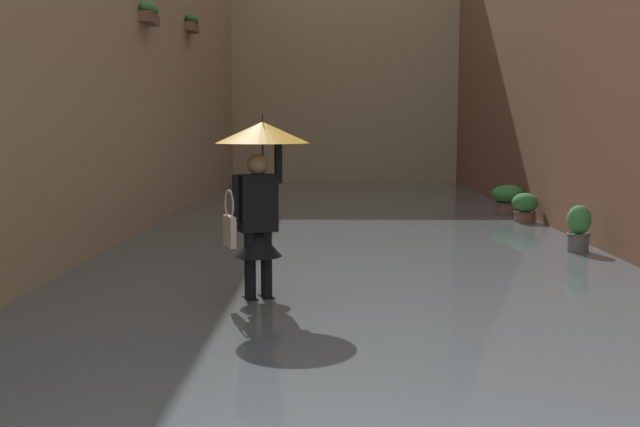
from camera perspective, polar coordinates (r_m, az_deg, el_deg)
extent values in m
plane|color=slate|center=(13.05, 2.46, -1.50)|extent=(60.00, 60.00, 0.00)
cube|color=#515B60|center=(13.05, 2.46, -1.30)|extent=(7.98, 27.15, 0.09)
cube|color=brown|center=(17.02, -9.96, 14.08)|extent=(0.20, 0.70, 0.18)
ellipsoid|color=#2D7033|center=(17.05, -9.97, 14.62)|extent=(0.28, 0.76, 0.24)
cube|color=brown|center=(13.31, -13.17, 14.58)|extent=(0.20, 0.70, 0.18)
ellipsoid|color=#428947|center=(13.34, -13.19, 15.26)|extent=(0.28, 0.76, 0.24)
cube|color=tan|center=(24.51, 1.91, 12.36)|extent=(10.78, 1.80, 8.54)
cube|color=black|center=(7.73, -5.44, -6.90)|extent=(0.20, 0.26, 0.10)
cylinder|color=black|center=(7.65, -5.48, -4.01)|extent=(0.16, 0.16, 0.69)
cube|color=black|center=(7.79, -4.17, -6.79)|extent=(0.20, 0.26, 0.10)
cylinder|color=black|center=(7.70, -4.20, -3.92)|extent=(0.16, 0.16, 0.69)
cube|color=black|center=(7.58, -4.88, 0.82)|extent=(0.44, 0.36, 0.60)
cone|color=black|center=(7.64, -4.85, -2.30)|extent=(0.66, 0.66, 0.28)
sphere|color=#8C664C|center=(7.55, -4.91, 3.84)|extent=(0.21, 0.21, 0.21)
cylinder|color=black|center=(7.62, -3.27, 4.02)|extent=(0.11, 0.11, 0.44)
cylinder|color=black|center=(7.51, -6.55, 1.19)|extent=(0.11, 0.11, 0.48)
cylinder|color=black|center=(7.56, -4.49, 4.70)|extent=(0.02, 0.02, 0.43)
cone|color=gold|center=(7.56, -4.50, 6.32)|extent=(0.97, 0.97, 0.22)
cylinder|color=black|center=(7.56, -4.51, 7.38)|extent=(0.01, 0.01, 0.08)
cube|color=beige|center=(7.50, -7.06, -1.40)|extent=(0.17, 0.28, 0.32)
torus|color=beige|center=(7.47, -7.09, 0.73)|extent=(0.14, 0.28, 0.30)
cylinder|color=#66605B|center=(11.15, 19.46, -2.41)|extent=(0.30, 0.30, 0.34)
torus|color=#56524E|center=(11.13, 19.50, -1.54)|extent=(0.33, 0.33, 0.04)
ellipsoid|color=#428947|center=(11.10, 19.54, -0.46)|extent=(0.34, 0.34, 0.42)
cylinder|color=brown|center=(14.35, 15.65, -0.45)|extent=(0.39, 0.39, 0.27)
torus|color=brown|center=(14.34, 15.67, 0.09)|extent=(0.43, 0.43, 0.04)
ellipsoid|color=#387F3D|center=(14.32, 15.69, 0.82)|extent=(0.49, 0.49, 0.37)
cylinder|color=brown|center=(15.48, 14.40, 0.20)|extent=(0.43, 0.43, 0.33)
torus|color=brown|center=(15.46, 14.42, 0.80)|extent=(0.46, 0.46, 0.04)
ellipsoid|color=#387F3D|center=(15.44, 14.44, 1.49)|extent=(0.65, 0.65, 0.37)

